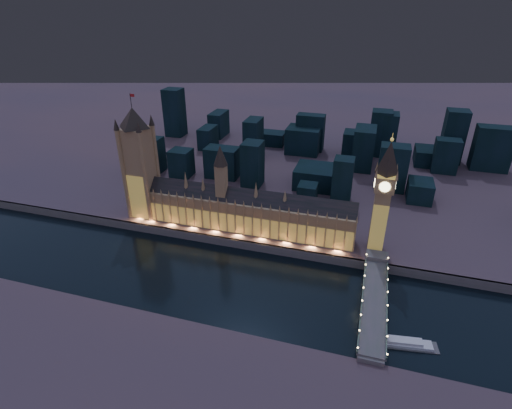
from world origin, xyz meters
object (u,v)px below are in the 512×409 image
(palace_of_westminster, at_px, (242,210))
(river_boat, at_px, (404,343))
(elizabeth_tower, at_px, (384,188))
(victoria_tower, at_px, (139,158))
(westminster_bridge, at_px, (374,300))

(palace_of_westminster, bearing_deg, river_boat, -34.45)
(palace_of_westminster, height_order, river_boat, palace_of_westminster)
(elizabeth_tower, relative_size, river_boat, 2.32)
(palace_of_westminster, bearing_deg, victoria_tower, 179.90)
(palace_of_westminster, bearing_deg, westminster_bridge, -28.46)
(westminster_bridge, bearing_deg, elizabeth_tower, 91.91)
(palace_of_westminster, xyz_separation_m, westminster_bridge, (120.28, -65.20, -20.38))
(westminster_bridge, relative_size, river_boat, 2.59)
(victoria_tower, bearing_deg, river_boat, -21.87)
(elizabeth_tower, relative_size, westminster_bridge, 0.89)
(victoria_tower, bearing_deg, westminster_bridge, -16.54)
(westminster_bridge, bearing_deg, palace_of_westminster, 151.54)
(river_boat, bearing_deg, victoria_tower, 158.13)
(palace_of_westminster, height_order, elizabeth_tower, elizabeth_tower)
(victoria_tower, xyz_separation_m, elizabeth_tower, (218.00, -0.00, -1.53))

